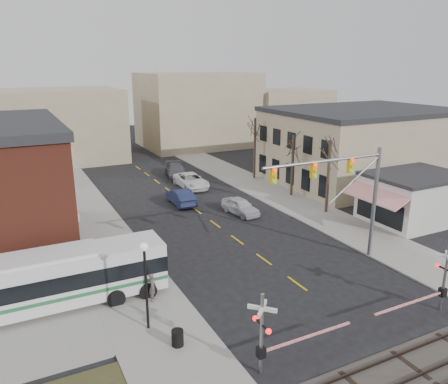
# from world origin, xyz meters

# --- Properties ---
(ground) EXTENTS (160.00, 160.00, 0.00)m
(ground) POSITION_xyz_m (0.00, 0.00, 0.00)
(ground) COLOR black
(ground) RESTS_ON ground
(sidewalk_west) EXTENTS (5.00, 60.00, 0.12)m
(sidewalk_west) POSITION_xyz_m (-9.50, 20.00, 0.06)
(sidewalk_west) COLOR gray
(sidewalk_west) RESTS_ON ground
(sidewalk_east) EXTENTS (5.00, 60.00, 0.12)m
(sidewalk_east) POSITION_xyz_m (9.50, 20.00, 0.06)
(sidewalk_east) COLOR gray
(sidewalk_east) RESTS_ON ground
(ballast_strip) EXTENTS (160.00, 5.00, 0.06)m
(ballast_strip) POSITION_xyz_m (0.00, -8.00, 0.03)
(ballast_strip) COLOR #332D28
(ballast_strip) RESTS_ON ground
(rail_tracks) EXTENTS (160.00, 3.91, 0.14)m
(rail_tracks) POSITION_xyz_m (0.00, -8.00, 0.12)
(rail_tracks) COLOR #2D231E
(rail_tracks) RESTS_ON ground
(tan_building) EXTENTS (20.30, 15.30, 8.50)m
(tan_building) POSITION_xyz_m (22.00, 20.00, 4.26)
(tan_building) COLOR gray
(tan_building) RESTS_ON ground
(awning_shop) EXTENTS (9.74, 6.20, 4.30)m
(awning_shop) POSITION_xyz_m (15.97, 7.00, 2.16)
(awning_shop) COLOR beige
(awning_shop) RESTS_ON ground
(tree_east_a) EXTENTS (0.28, 0.28, 6.75)m
(tree_east_a) POSITION_xyz_m (10.50, 12.00, 3.50)
(tree_east_a) COLOR #382B21
(tree_east_a) RESTS_ON sidewalk_east
(tree_east_b) EXTENTS (0.28, 0.28, 6.30)m
(tree_east_b) POSITION_xyz_m (10.80, 18.00, 3.27)
(tree_east_b) COLOR #382B21
(tree_east_b) RESTS_ON sidewalk_east
(tree_east_c) EXTENTS (0.28, 0.28, 7.20)m
(tree_east_c) POSITION_xyz_m (11.00, 26.00, 3.72)
(tree_east_c) COLOR #382B21
(tree_east_c) RESTS_ON sidewalk_east
(transit_bus) EXTENTS (12.61, 2.82, 3.24)m
(transit_bus) POSITION_xyz_m (-14.01, 5.81, 1.83)
(transit_bus) COLOR silver
(transit_bus) RESTS_ON ground
(traffic_signal_mast) EXTENTS (9.41, 0.30, 8.00)m
(traffic_signal_mast) POSITION_xyz_m (4.52, 3.08, 5.71)
(traffic_signal_mast) COLOR gray
(traffic_signal_mast) RESTS_ON ground
(rr_crossing_west) EXTENTS (5.60, 1.36, 4.00)m
(rr_crossing_west) POSITION_xyz_m (-6.01, -4.10, 1.97)
(rr_crossing_west) COLOR gray
(rr_crossing_west) RESTS_ON ground
(rr_crossing_east) EXTENTS (5.60, 1.36, 4.00)m
(rr_crossing_east) POSITION_xyz_m (5.03, -4.13, 1.97)
(rr_crossing_east) COLOR gray
(rr_crossing_east) RESTS_ON ground
(street_lamp) EXTENTS (0.44, 0.44, 4.81)m
(street_lamp) POSITION_xyz_m (-9.93, 1.41, 3.51)
(street_lamp) COLOR black
(street_lamp) RESTS_ON sidewalk_west
(trash_bin) EXTENTS (0.60, 0.60, 0.82)m
(trash_bin) POSITION_xyz_m (-9.09, -0.66, 0.53)
(trash_bin) COLOR black
(trash_bin) RESTS_ON sidewalk_west
(car_a) EXTENTS (2.29, 4.56, 1.49)m
(car_a) POSITION_xyz_m (3.26, 15.40, 0.75)
(car_a) COLOR silver
(car_a) RESTS_ON ground
(car_b) EXTENTS (1.82, 4.89, 1.60)m
(car_b) POSITION_xyz_m (-0.63, 20.60, 0.80)
(car_b) COLOR #191F40
(car_b) RESTS_ON ground
(car_c) EXTENTS (2.69, 5.74, 1.59)m
(car_c) POSITION_xyz_m (2.66, 25.80, 0.79)
(car_c) COLOR silver
(car_c) RESTS_ON ground
(car_d) EXTENTS (3.48, 5.91, 1.61)m
(car_d) POSITION_xyz_m (2.79, 31.00, 0.80)
(car_d) COLOR #48484E
(car_d) RESTS_ON ground
(pedestrian_near) EXTENTS (0.63, 0.74, 1.71)m
(pedestrian_near) POSITION_xyz_m (-8.86, 3.95, 0.98)
(pedestrian_near) COLOR #514441
(pedestrian_near) RESTS_ON sidewalk_west
(pedestrian_far) EXTENTS (1.10, 1.08, 1.79)m
(pedestrian_far) POSITION_xyz_m (-9.54, 6.46, 1.01)
(pedestrian_far) COLOR #2E3451
(pedestrian_far) RESTS_ON sidewalk_west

